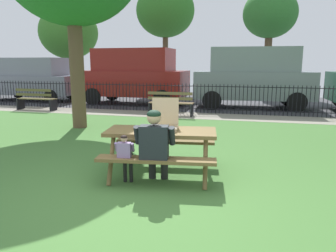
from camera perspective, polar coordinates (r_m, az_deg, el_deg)
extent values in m
cube|color=#437334|center=(6.41, -0.53, -5.89)|extent=(28.00, 12.09, 0.02)
cube|color=gray|center=(11.54, 6.23, 1.74)|extent=(28.00, 1.40, 0.01)
cube|color=#38383D|center=(15.61, 8.37, 4.13)|extent=(28.00, 6.89, 0.01)
cube|color=brown|center=(5.35, -1.23, -1.03)|extent=(1.88, 0.99, 0.06)
cube|color=brown|center=(4.85, -2.19, -5.99)|extent=(1.82, 0.52, 0.05)
cube|color=brown|center=(6.00, -0.44, -2.63)|extent=(1.82, 0.52, 0.05)
cylinder|color=brown|center=(5.21, -9.96, -5.92)|extent=(0.13, 0.44, 0.74)
cylinder|color=brown|center=(5.98, -7.72, -3.63)|extent=(0.13, 0.44, 0.74)
cylinder|color=brown|center=(5.00, 6.59, -6.54)|extent=(0.13, 0.44, 0.74)
cylinder|color=brown|center=(5.80, 6.61, -4.07)|extent=(0.13, 0.44, 0.74)
cube|color=tan|center=(5.35, -0.76, -0.65)|extent=(0.51, 0.51, 0.01)
cube|color=silver|center=(5.35, -0.76, -0.57)|extent=(0.47, 0.47, 0.00)
cube|color=tan|center=(5.13, -1.06, -0.84)|extent=(0.45, 0.07, 0.04)
cube|color=tan|center=(5.56, -0.49, 0.10)|extent=(0.45, 0.07, 0.04)
cube|color=tan|center=(5.37, -3.10, -0.30)|extent=(0.07, 0.45, 0.04)
cube|color=tan|center=(5.32, 1.60, -0.40)|extent=(0.07, 0.45, 0.04)
cube|color=tan|center=(5.53, -0.47, 2.64)|extent=(0.46, 0.13, 0.45)
cylinder|color=tan|center=(5.34, -0.76, -0.52)|extent=(0.39, 0.39, 0.01)
cylinder|color=#F8DB5C|center=(5.34, -0.76, -0.45)|extent=(0.35, 0.35, 0.00)
cylinder|color=black|center=(5.33, -2.78, -6.88)|extent=(0.12, 0.12, 0.44)
cylinder|color=black|center=(5.06, -3.20, -4.91)|extent=(0.20, 0.44, 0.15)
cylinder|color=black|center=(5.30, -0.63, -6.96)|extent=(0.12, 0.12, 0.44)
cylinder|color=black|center=(5.03, -0.94, -4.99)|extent=(0.20, 0.44, 0.15)
cube|color=#1E2328|center=(4.79, -2.47, -3.00)|extent=(0.45, 0.27, 0.52)
cylinder|color=#1E2328|center=(4.86, -5.42, -1.57)|extent=(0.12, 0.22, 0.31)
cylinder|color=#1E2328|center=(4.78, 0.70, -1.74)|extent=(0.12, 0.22, 0.31)
sphere|color=tan|center=(4.73, -2.47, 1.53)|extent=(0.21, 0.21, 0.21)
ellipsoid|color=black|center=(4.71, -2.50, 2.11)|extent=(0.21, 0.20, 0.12)
cylinder|color=black|center=(5.21, -7.58, -7.40)|extent=(0.06, 0.06, 0.44)
cylinder|color=black|center=(5.05, -7.93, -5.23)|extent=(0.10, 0.21, 0.07)
cylinder|color=black|center=(5.19, -6.53, -7.45)|extent=(0.06, 0.06, 0.44)
cylinder|color=black|center=(5.02, -6.85, -5.28)|extent=(0.10, 0.21, 0.07)
cube|color=#8C72A5|center=(4.91, -7.71, -4.34)|extent=(0.22, 0.13, 0.25)
cylinder|color=#8C72A5|center=(4.95, -9.08, -3.63)|extent=(0.06, 0.11, 0.15)
cylinder|color=#8C72A5|center=(4.89, -6.21, -3.75)|extent=(0.06, 0.11, 0.15)
sphere|color=tan|center=(4.87, -7.74, -2.21)|extent=(0.10, 0.10, 0.10)
ellipsoid|color=black|center=(4.86, -7.76, -1.94)|extent=(0.10, 0.10, 0.06)
cylinder|color=black|center=(12.11, 6.80, 6.95)|extent=(20.81, 0.03, 0.03)
cylinder|color=black|center=(12.20, 6.71, 3.03)|extent=(20.81, 0.03, 0.03)
cylinder|color=black|center=(16.07, -27.42, 5.17)|extent=(0.02, 0.02, 1.09)
cylinder|color=black|center=(15.97, -27.04, 5.18)|extent=(0.02, 0.02, 1.09)
cylinder|color=black|center=(15.88, -26.65, 5.18)|extent=(0.02, 0.02, 1.09)
cylinder|color=black|center=(15.79, -26.26, 5.19)|extent=(0.02, 0.02, 1.09)
cylinder|color=black|center=(15.70, -25.87, 5.19)|extent=(0.02, 0.02, 1.09)
cylinder|color=black|center=(15.61, -25.47, 5.20)|extent=(0.02, 0.02, 1.09)
cylinder|color=black|center=(15.52, -25.07, 5.20)|extent=(0.02, 0.02, 1.09)
cylinder|color=black|center=(15.43, -24.66, 5.21)|extent=(0.02, 0.02, 1.09)
cylinder|color=black|center=(15.35, -24.25, 5.21)|extent=(0.02, 0.02, 1.09)
cylinder|color=black|center=(15.26, -23.84, 5.22)|extent=(0.02, 0.02, 1.09)
cylinder|color=black|center=(15.17, -23.42, 5.22)|extent=(0.02, 0.02, 1.09)
cylinder|color=black|center=(15.09, -22.99, 5.23)|extent=(0.02, 0.02, 1.09)
cylinder|color=black|center=(15.00, -22.56, 5.23)|extent=(0.02, 0.02, 1.09)
cylinder|color=black|center=(14.92, -22.12, 5.23)|extent=(0.02, 0.02, 1.09)
cylinder|color=black|center=(14.84, -21.68, 5.24)|extent=(0.02, 0.02, 1.09)
cylinder|color=black|center=(14.76, -21.24, 5.24)|extent=(0.02, 0.02, 1.09)
cylinder|color=black|center=(14.68, -20.79, 5.24)|extent=(0.02, 0.02, 1.09)
cylinder|color=black|center=(14.60, -20.33, 5.25)|extent=(0.02, 0.02, 1.09)
cylinder|color=black|center=(14.52, -19.87, 5.25)|extent=(0.02, 0.02, 1.09)
cylinder|color=black|center=(14.44, -19.41, 5.25)|extent=(0.02, 0.02, 1.09)
cylinder|color=black|center=(14.36, -18.94, 5.25)|extent=(0.02, 0.02, 1.09)
cylinder|color=black|center=(14.29, -18.46, 5.25)|extent=(0.02, 0.02, 1.09)
cylinder|color=black|center=(14.21, -17.98, 5.25)|extent=(0.02, 0.02, 1.09)
cylinder|color=black|center=(14.14, -17.50, 5.25)|extent=(0.02, 0.02, 1.09)
cylinder|color=black|center=(14.06, -17.01, 5.25)|extent=(0.02, 0.02, 1.09)
cylinder|color=black|center=(13.99, -16.51, 5.25)|extent=(0.02, 0.02, 1.09)
cylinder|color=black|center=(13.92, -16.01, 5.25)|extent=(0.02, 0.02, 1.09)
cylinder|color=black|center=(13.85, -15.51, 5.25)|extent=(0.02, 0.02, 1.09)
cylinder|color=black|center=(13.78, -15.00, 5.25)|extent=(0.02, 0.02, 1.09)
cylinder|color=black|center=(13.72, -14.48, 5.25)|extent=(0.02, 0.02, 1.09)
cylinder|color=black|center=(13.65, -13.96, 5.25)|extent=(0.02, 0.02, 1.09)
cylinder|color=black|center=(13.58, -13.44, 5.24)|extent=(0.02, 0.02, 1.09)
cylinder|color=black|center=(13.52, -12.90, 5.24)|extent=(0.02, 0.02, 1.09)
cylinder|color=black|center=(13.46, -12.37, 5.24)|extent=(0.02, 0.02, 1.09)
cylinder|color=black|center=(13.39, -11.83, 5.23)|extent=(0.02, 0.02, 1.09)
cylinder|color=black|center=(13.33, -11.28, 5.23)|extent=(0.02, 0.02, 1.09)
cylinder|color=black|center=(13.27, -10.73, 5.22)|extent=(0.02, 0.02, 1.09)
cylinder|color=black|center=(13.21, -10.18, 5.22)|extent=(0.02, 0.02, 1.09)
cylinder|color=black|center=(13.16, -9.62, 5.21)|extent=(0.02, 0.02, 1.09)
cylinder|color=black|center=(13.10, -9.05, 5.20)|extent=(0.02, 0.02, 1.09)
cylinder|color=black|center=(13.05, -8.48, 5.19)|extent=(0.02, 0.02, 1.09)
cylinder|color=black|center=(12.99, -7.91, 5.19)|extent=(0.02, 0.02, 1.09)
cylinder|color=black|center=(12.94, -7.33, 5.18)|extent=(0.02, 0.02, 1.09)
cylinder|color=black|center=(12.89, -6.74, 5.17)|extent=(0.02, 0.02, 1.09)
cylinder|color=black|center=(12.84, -6.15, 5.16)|extent=(0.02, 0.02, 1.09)
cylinder|color=black|center=(12.79, -5.56, 5.15)|extent=(0.02, 0.02, 1.09)
cylinder|color=black|center=(12.75, -4.96, 5.14)|extent=(0.02, 0.02, 1.09)
cylinder|color=black|center=(12.70, -4.36, 5.12)|extent=(0.02, 0.02, 1.09)
cylinder|color=black|center=(12.66, -3.76, 5.11)|extent=(0.02, 0.02, 1.09)
cylinder|color=black|center=(12.62, -3.15, 5.10)|extent=(0.02, 0.02, 1.09)
cylinder|color=black|center=(12.58, -2.53, 5.09)|extent=(0.02, 0.02, 1.09)
cylinder|color=black|center=(12.54, -1.91, 5.07)|extent=(0.02, 0.02, 1.09)
cylinder|color=black|center=(12.50, -1.29, 5.06)|extent=(0.02, 0.02, 1.09)
cylinder|color=black|center=(12.46, -0.67, 5.04)|extent=(0.02, 0.02, 1.09)
cylinder|color=black|center=(12.43, -0.04, 5.02)|extent=(0.02, 0.02, 1.09)
cylinder|color=black|center=(12.39, 0.60, 5.01)|extent=(0.02, 0.02, 1.09)
cylinder|color=black|center=(12.36, 1.23, 4.99)|extent=(0.02, 0.02, 1.09)
cylinder|color=black|center=(12.33, 1.87, 4.97)|extent=(0.02, 0.02, 1.09)
cylinder|color=black|center=(12.30, 2.51, 4.95)|extent=(0.02, 0.02, 1.09)
cylinder|color=black|center=(12.27, 3.16, 4.93)|extent=(0.02, 0.02, 1.09)
cylinder|color=black|center=(12.25, 3.81, 4.91)|extent=(0.02, 0.02, 1.09)
cylinder|color=black|center=(12.22, 4.46, 4.89)|extent=(0.02, 0.02, 1.09)
cylinder|color=black|center=(12.20, 5.11, 4.86)|extent=(0.02, 0.02, 1.09)
cylinder|color=black|center=(12.18, 5.76, 4.84)|extent=(0.02, 0.02, 1.09)
cylinder|color=black|center=(12.16, 6.42, 4.82)|extent=(0.02, 0.02, 1.09)
cylinder|color=black|center=(12.14, 7.08, 4.79)|extent=(0.02, 0.02, 1.09)
cylinder|color=black|center=(12.12, 7.74, 4.77)|extent=(0.02, 0.02, 1.09)
cylinder|color=black|center=(12.11, 8.40, 4.74)|extent=(0.02, 0.02, 1.09)
cylinder|color=black|center=(12.10, 9.07, 4.72)|extent=(0.02, 0.02, 1.09)
cylinder|color=black|center=(12.08, 9.73, 4.69)|extent=(0.02, 0.02, 1.09)
cylinder|color=black|center=(12.07, 10.40, 4.66)|extent=(0.02, 0.02, 1.09)
cylinder|color=black|center=(12.07, 11.07, 4.63)|extent=(0.02, 0.02, 1.09)
cylinder|color=black|center=(12.06, 11.74, 4.60)|extent=(0.02, 0.02, 1.09)
cylinder|color=black|center=(12.05, 12.41, 4.57)|extent=(0.02, 0.02, 1.09)
cylinder|color=black|center=(12.05, 13.08, 4.54)|extent=(0.02, 0.02, 1.09)
cylinder|color=black|center=(12.05, 13.75, 4.51)|extent=(0.02, 0.02, 1.09)
cylinder|color=black|center=(12.05, 14.42, 4.48)|extent=(0.02, 0.02, 1.09)
cylinder|color=black|center=(12.05, 15.09, 4.45)|extent=(0.02, 0.02, 1.09)
cylinder|color=black|center=(12.05, 15.75, 4.42)|extent=(0.02, 0.02, 1.09)
cylinder|color=black|center=(12.06, 16.42, 4.38)|extent=(0.02, 0.02, 1.09)
cylinder|color=black|center=(12.06, 17.09, 4.35)|extent=(0.02, 0.02, 1.09)
cylinder|color=black|center=(12.07, 17.76, 4.31)|extent=(0.02, 0.02, 1.09)
cylinder|color=black|center=(12.08, 18.43, 4.28)|extent=(0.02, 0.02, 1.09)
cylinder|color=black|center=(12.09, 19.09, 4.24)|extent=(0.02, 0.02, 1.09)
cylinder|color=black|center=(12.11, 19.75, 4.21)|extent=(0.02, 0.02, 1.09)
cylinder|color=black|center=(12.12, 20.42, 4.17)|extent=(0.02, 0.02, 1.09)
cylinder|color=black|center=(12.14, 21.08, 4.13)|extent=(0.02, 0.02, 1.09)
cylinder|color=black|center=(12.16, 21.74, 4.09)|extent=(0.02, 0.02, 1.09)
cylinder|color=black|center=(12.17, 22.39, 4.06)|extent=(0.02, 0.02, 1.09)
cylinder|color=black|center=(12.20, 23.05, 4.02)|extent=(0.02, 0.02, 1.09)
cylinder|color=black|center=(12.22, 23.70, 3.98)|extent=(0.02, 0.02, 1.09)
cylinder|color=black|center=(12.24, 24.35, 3.94)|extent=(0.02, 0.02, 1.09)
cylinder|color=black|center=(12.27, 24.99, 3.90)|extent=(0.02, 0.02, 1.09)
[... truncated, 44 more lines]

